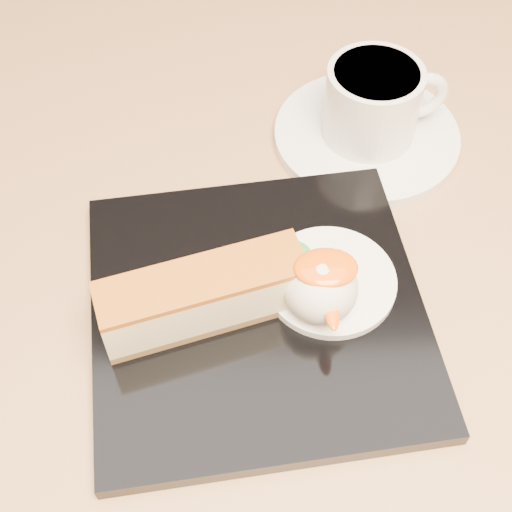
{
  "coord_description": "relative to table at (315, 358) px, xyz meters",
  "views": [
    {
      "loc": [
        -0.07,
        -0.3,
        1.13
      ],
      "look_at": [
        -0.05,
        -0.03,
        0.76
      ],
      "focal_mm": 50.0,
      "sensor_mm": 36.0,
      "label": 1
    }
  ],
  "objects": [
    {
      "name": "table",
      "position": [
        0.0,
        0.0,
        0.0
      ],
      "size": [
        0.8,
        0.8,
        0.72
      ],
      "color": "black",
      "rests_on": "ground"
    },
    {
      "name": "dessert_plate",
      "position": [
        -0.05,
        -0.05,
        0.16
      ],
      "size": [
        0.24,
        0.24,
        0.01
      ],
      "primitive_type": "cube",
      "rotation": [
        0.0,
        0.0,
        0.1
      ],
      "color": "black",
      "rests_on": "table"
    },
    {
      "name": "cheesecake",
      "position": [
        -0.09,
        -0.05,
        0.19
      ],
      "size": [
        0.14,
        0.07,
        0.04
      ],
      "rotation": [
        0.0,
        0.0,
        0.27
      ],
      "color": "brown",
      "rests_on": "dessert_plate"
    },
    {
      "name": "cream_smear",
      "position": [
        -0.0,
        -0.03,
        0.17
      ],
      "size": [
        0.09,
        0.09,
        0.01
      ],
      "primitive_type": "cylinder",
      "color": "white",
      "rests_on": "dessert_plate"
    },
    {
      "name": "ice_cream_scoop",
      "position": [
        -0.01,
        -0.05,
        0.19
      ],
      "size": [
        0.05,
        0.05,
        0.05
      ],
      "primitive_type": "sphere",
      "color": "white",
      "rests_on": "cream_smear"
    },
    {
      "name": "mango_sauce",
      "position": [
        -0.01,
        -0.05,
        0.21
      ],
      "size": [
        0.04,
        0.03,
        0.01
      ],
      "primitive_type": "ellipsoid",
      "color": "#FF5D08",
      "rests_on": "ice_cream_scoop"
    },
    {
      "name": "mint_sprig",
      "position": [
        -0.03,
        -0.01,
        0.17
      ],
      "size": [
        0.04,
        0.03,
        0.0
      ],
      "color": "#358F2E",
      "rests_on": "cream_smear"
    },
    {
      "name": "saucer",
      "position": [
        0.04,
        0.11,
        0.16
      ],
      "size": [
        0.15,
        0.15,
        0.01
      ],
      "primitive_type": "cylinder",
      "color": "white",
      "rests_on": "table"
    },
    {
      "name": "coffee_cup",
      "position": [
        0.05,
        0.12,
        0.2
      ],
      "size": [
        0.1,
        0.07,
        0.06
      ],
      "rotation": [
        0.0,
        0.0,
        0.15
      ],
      "color": "white",
      "rests_on": "saucer"
    }
  ]
}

